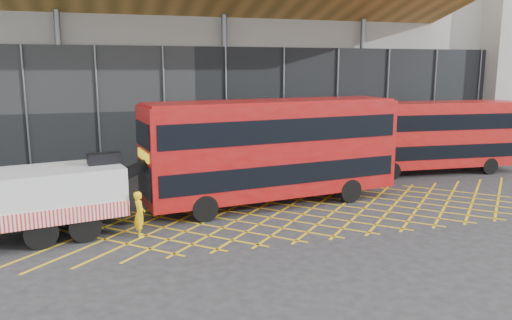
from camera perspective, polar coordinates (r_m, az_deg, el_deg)
name	(u,v)px	position (r m, az deg, el deg)	size (l,w,h in m)	color
ground_plane	(201,224)	(21.97, -6.36, -7.29)	(120.00, 120.00, 0.00)	#272729
road_markings	(319,213)	(23.61, 7.17, -6.01)	(27.96, 7.16, 0.01)	yellow
construction_building	(176,37)	(39.44, -9.15, 13.75)	(55.00, 23.97, 18.00)	gray
bus_towed	(273,147)	(24.33, 1.96, 1.45)	(12.90, 4.46, 5.15)	maroon
bus_second	(435,134)	(33.68, 19.81, 2.82)	(11.36, 3.45, 4.55)	#9E0F0C
worker	(140,214)	(20.57, -13.16, -6.03)	(0.68, 0.45, 1.86)	yellow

